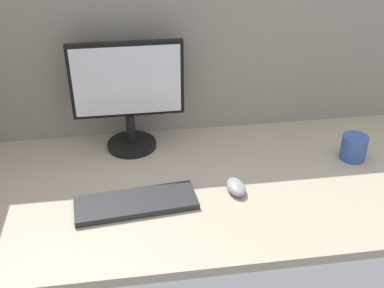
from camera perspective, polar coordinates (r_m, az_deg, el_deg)
name	(u,v)px	position (r cm, az deg, el deg)	size (l,w,h in cm)	color
ground_plane	(222,181)	(158.06, 3.70, -4.52)	(180.00, 80.00, 3.00)	tan
cubicle_wall_back	(205,44)	(175.15, 1.59, 12.04)	(180.00, 5.00, 66.85)	gray
monitor	(128,92)	(165.55, -7.80, 6.27)	(39.18, 18.00, 39.69)	black
keyboard	(136,203)	(145.15, -6.83, -7.13)	(37.00, 13.00, 2.00)	#262628
mouse	(236,187)	(150.23, 5.38, -5.22)	(5.60, 9.60, 3.40)	#99999E
mug_ceramic_blue	(354,147)	(174.18, 19.09, -0.39)	(8.98, 8.98, 8.81)	#38569E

